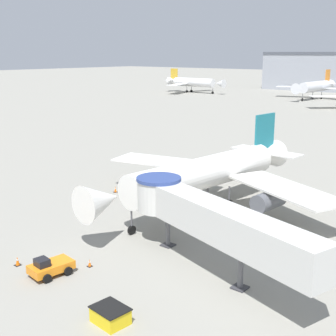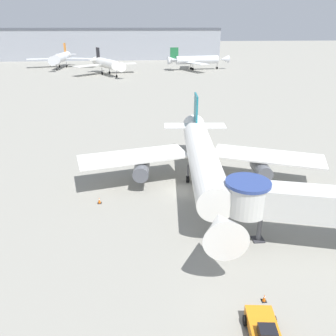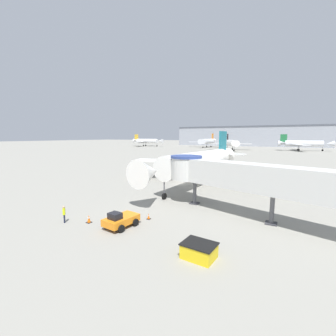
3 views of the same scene
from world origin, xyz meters
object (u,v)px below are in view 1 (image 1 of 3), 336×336
object	(u,v)px
jet_bridge	(205,216)
traffic_cone_apron_front	(17,261)
traffic_cone_port_wing	(115,189)
background_jet_gold_tail	(193,82)
pushback_tug_orange	(50,267)
background_jet_orange_tail	(316,87)
service_container_yellow	(110,315)
main_airplane	(208,173)
traffic_cone_near_nose	(90,263)

from	to	relation	value
jet_bridge	traffic_cone_apron_front	distance (m)	15.97
traffic_cone_port_wing	background_jet_gold_tail	bearing A→B (deg)	123.24
pushback_tug_orange	traffic_cone_port_wing	distance (m)	22.75
jet_bridge	background_jet_gold_tail	size ratio (longest dim) A/B	0.65
background_jet_orange_tail	pushback_tug_orange	bearing A→B (deg)	-72.77
traffic_cone_apron_front	service_container_yellow	bearing A→B (deg)	-4.35
traffic_cone_apron_front	traffic_cone_port_wing	bearing A→B (deg)	114.23
pushback_tug_orange	traffic_cone_port_wing	bearing A→B (deg)	130.09
main_airplane	traffic_cone_apron_front	world-z (taller)	main_airplane
service_container_yellow	traffic_cone_apron_front	xyz separation A→B (m)	(-12.11, 0.92, -0.18)
service_container_yellow	background_jet_orange_tail	distance (m)	161.92
pushback_tug_orange	service_container_yellow	size ratio (longest dim) A/B	1.41
pushback_tug_orange	background_jet_gold_tail	xyz separation A→B (m)	(-95.60, 145.99, 3.76)
traffic_cone_port_wing	traffic_cone_near_nose	size ratio (longest dim) A/B	1.21
main_airplane	pushback_tug_orange	size ratio (longest dim) A/B	8.88
jet_bridge	service_container_yellow	size ratio (longest dim) A/B	8.00
main_airplane	traffic_cone_port_wing	world-z (taller)	main_airplane
main_airplane	jet_bridge	distance (m)	15.16
traffic_cone_port_wing	background_jet_orange_tail	bearing A→B (deg)	102.70
traffic_cone_near_nose	traffic_cone_apron_front	bearing A→B (deg)	-142.27
main_airplane	traffic_cone_apron_front	xyz separation A→B (m)	(-3.54, -22.16, -3.72)
pushback_tug_orange	background_jet_gold_tail	size ratio (longest dim) A/B	0.12
jet_bridge	traffic_cone_apron_front	size ratio (longest dim) A/B	25.59
background_jet_orange_tail	service_container_yellow	bearing A→B (deg)	-70.00
background_jet_gold_tail	traffic_cone_apron_front	bearing A→B (deg)	-147.89
jet_bridge	background_jet_orange_tail	world-z (taller)	background_jet_orange_tail
traffic_cone_apron_front	background_jet_orange_tail	bearing A→B (deg)	104.27
traffic_cone_apron_front	background_jet_gold_tail	xyz separation A→B (m)	(-92.06, 146.67, 4.10)
traffic_cone_apron_front	background_jet_orange_tail	size ratio (longest dim) A/B	0.02
service_container_yellow	background_jet_gold_tail	distance (m)	180.69
traffic_cone_near_nose	background_jet_orange_tail	xyz separation A→B (m)	(-43.59, 149.04, 4.41)
pushback_tug_orange	background_jet_orange_tail	xyz separation A→B (m)	(-42.38, 152.04, 3.99)
main_airplane	traffic_cone_near_nose	distance (m)	18.91
main_airplane	jet_bridge	bearing A→B (deg)	-50.63
jet_bridge	traffic_cone_near_nose	world-z (taller)	jet_bridge
traffic_cone_port_wing	background_jet_orange_tail	distance (m)	136.38
jet_bridge	traffic_cone_port_wing	bearing A→B (deg)	170.27
service_container_yellow	traffic_cone_near_nose	bearing A→B (deg)	148.00
service_container_yellow	traffic_cone_port_wing	distance (m)	29.45
traffic_cone_port_wing	background_jet_gold_tail	size ratio (longest dim) A/B	0.02
traffic_cone_port_wing	traffic_cone_near_nose	bearing A→B (deg)	-49.67
jet_bridge	traffic_cone_near_nose	distance (m)	10.30
main_airplane	jet_bridge	size ratio (longest dim) A/B	1.57
background_jet_orange_tail	background_jet_gold_tail	world-z (taller)	background_jet_orange_tail
traffic_cone_port_wing	traffic_cone_apron_front	world-z (taller)	traffic_cone_apron_front
traffic_cone_apron_front	background_jet_gold_tail	bearing A→B (deg)	122.11
pushback_tug_orange	background_jet_gold_tail	bearing A→B (deg)	130.21
traffic_cone_apron_front	background_jet_gold_tail	world-z (taller)	background_jet_gold_tail
jet_bridge	traffic_cone_port_wing	world-z (taller)	jet_bridge
traffic_cone_port_wing	traffic_cone_apron_front	distance (m)	21.64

